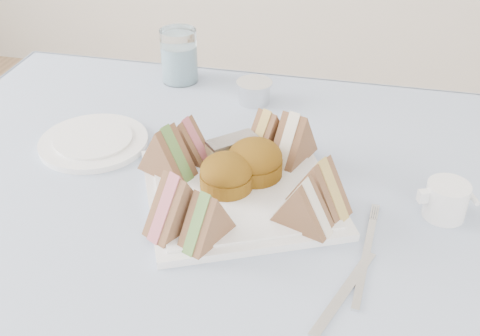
# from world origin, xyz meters

# --- Properties ---
(tablecloth) EXTENTS (1.02, 1.02, 0.01)m
(tablecloth) POSITION_xyz_m (0.00, 0.00, 0.74)
(tablecloth) COLOR #9CBADC
(tablecloth) RESTS_ON table
(serving_plate) EXTENTS (0.37, 0.37, 0.01)m
(serving_plate) POSITION_xyz_m (0.08, 0.07, 0.75)
(serving_plate) COLOR white
(serving_plate) RESTS_ON tablecloth
(sandwich_fl_a) EXTENTS (0.09, 0.11, 0.09)m
(sandwich_fl_a) POSITION_xyz_m (0.01, -0.03, 0.80)
(sandwich_fl_a) COLOR brown
(sandwich_fl_a) RESTS_ON serving_plate
(sandwich_fl_b) EXTENTS (0.07, 0.09, 0.07)m
(sandwich_fl_b) POSITION_xyz_m (0.06, -0.05, 0.80)
(sandwich_fl_b) COLOR brown
(sandwich_fl_b) RESTS_ON serving_plate
(sandwich_fr_a) EXTENTS (0.10, 0.08, 0.08)m
(sandwich_fr_a) POSITION_xyz_m (0.20, 0.05, 0.80)
(sandwich_fr_a) COLOR brown
(sandwich_fr_a) RESTS_ON serving_plate
(sandwich_fr_b) EXTENTS (0.09, 0.07, 0.08)m
(sandwich_fr_b) POSITION_xyz_m (0.18, 0.01, 0.80)
(sandwich_fr_b) COLOR brown
(sandwich_fr_b) RESTS_ON serving_plate
(sandwich_bl_a) EXTENTS (0.10, 0.08, 0.08)m
(sandwich_bl_a) POSITION_xyz_m (-0.04, 0.09, 0.80)
(sandwich_bl_a) COLOR brown
(sandwich_bl_a) RESTS_ON serving_plate
(sandwich_bl_b) EXTENTS (0.09, 0.06, 0.07)m
(sandwich_bl_b) POSITION_xyz_m (-0.03, 0.14, 0.80)
(sandwich_bl_b) COLOR brown
(sandwich_bl_b) RESTS_ON serving_plate
(sandwich_br_a) EXTENTS (0.07, 0.10, 0.08)m
(sandwich_br_a) POSITION_xyz_m (0.14, 0.17, 0.80)
(sandwich_br_a) COLOR brown
(sandwich_br_a) RESTS_ON serving_plate
(sandwich_br_b) EXTENTS (0.07, 0.09, 0.07)m
(sandwich_br_b) POSITION_xyz_m (0.09, 0.19, 0.79)
(sandwich_br_b) COLOR brown
(sandwich_br_b) RESTS_ON serving_plate
(scone_left) EXTENTS (0.11, 0.11, 0.05)m
(scone_left) POSITION_xyz_m (0.06, 0.07, 0.79)
(scone_left) COLOR brown
(scone_left) RESTS_ON serving_plate
(scone_right) EXTENTS (0.12, 0.12, 0.06)m
(scone_right) POSITION_xyz_m (0.09, 0.11, 0.79)
(scone_right) COLOR brown
(scone_right) RESTS_ON serving_plate
(pastry_slice) EXTENTS (0.08, 0.08, 0.04)m
(pastry_slice) POSITION_xyz_m (0.05, 0.15, 0.78)
(pastry_slice) COLOR beige
(pastry_slice) RESTS_ON serving_plate
(side_plate) EXTENTS (0.24, 0.24, 0.01)m
(side_plate) POSITION_xyz_m (-0.20, 0.16, 0.75)
(side_plate) COLOR white
(side_plate) RESTS_ON tablecloth
(water_glass) EXTENTS (0.09, 0.09, 0.11)m
(water_glass) POSITION_xyz_m (-0.13, 0.44, 0.80)
(water_glass) COLOR white
(water_glass) RESTS_ON tablecloth
(tea_strainer) EXTENTS (0.09, 0.09, 0.04)m
(tea_strainer) POSITION_xyz_m (0.04, 0.38, 0.77)
(tea_strainer) COLOR silver
(tea_strainer) RESTS_ON tablecloth
(knife) EXTENTS (0.07, 0.16, 0.00)m
(knife) POSITION_xyz_m (0.25, -0.10, 0.75)
(knife) COLOR silver
(knife) RESTS_ON tablecloth
(fork) EXTENTS (0.02, 0.18, 0.00)m
(fork) POSITION_xyz_m (0.27, -0.04, 0.75)
(fork) COLOR silver
(fork) RESTS_ON tablecloth
(creamer_jug) EXTENTS (0.08, 0.08, 0.05)m
(creamer_jug) POSITION_xyz_m (0.38, 0.09, 0.77)
(creamer_jug) COLOR white
(creamer_jug) RESTS_ON tablecloth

